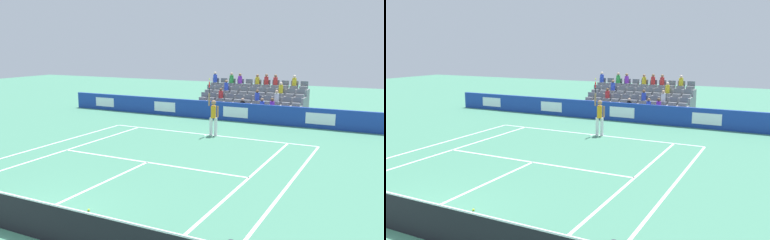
{
  "view_description": "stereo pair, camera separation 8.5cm",
  "coord_description": "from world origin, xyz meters",
  "views": [
    {
      "loc": [
        -8.26,
        6.11,
        4.41
      ],
      "look_at": [
        -0.18,
        -9.88,
        1.1
      ],
      "focal_mm": 37.53,
      "sensor_mm": 36.0,
      "label": 1
    },
    {
      "loc": [
        -8.33,
        6.07,
        4.41
      ],
      "look_at": [
        -0.18,
        -9.88,
        1.1
      ],
      "focal_mm": 37.53,
      "sensor_mm": 36.0,
      "label": 2
    }
  ],
  "objects": [
    {
      "name": "line_singles_sideline_left",
      "position": [
        4.12,
        -5.95,
        0.0
      ],
      "size": [
        0.1,
        11.89,
        0.01
      ],
      "primitive_type": "cube",
      "color": "white",
      "rests_on": "ground"
    },
    {
      "name": "ground_plane",
      "position": [
        0.0,
        0.0,
        0.0
      ],
      "size": [
        80.0,
        80.0,
        0.0
      ],
      "primitive_type": "plane",
      "color": "#47896B"
    },
    {
      "name": "line_service",
      "position": [
        0.0,
        -6.4,
        0.0
      ],
      "size": [
        8.23,
        0.1,
        0.01
      ],
      "primitive_type": "cube",
      "color": "white",
      "rests_on": "ground"
    },
    {
      "name": "line_doubles_sideline_left",
      "position": [
        5.49,
        -5.95,
        0.0
      ],
      "size": [
        0.1,
        11.89,
        0.01
      ],
      "primitive_type": "cube",
      "color": "white",
      "rests_on": "ground"
    },
    {
      "name": "line_doubles_sideline_right",
      "position": [
        -5.49,
        -5.95,
        0.0
      ],
      "size": [
        0.1,
        11.89,
        0.01
      ],
      "primitive_type": "cube",
      "color": "white",
      "rests_on": "ground"
    },
    {
      "name": "tennis_net",
      "position": [
        0.0,
        0.0,
        0.49
      ],
      "size": [
        11.97,
        0.1,
        1.07
      ],
      "color": "#33383D",
      "rests_on": "ground"
    },
    {
      "name": "tennis_player",
      "position": [
        -0.36,
        -11.88,
        0.99
      ],
      "size": [
        0.54,
        0.42,
        2.85
      ],
      "color": "white",
      "rests_on": "ground"
    },
    {
      "name": "loose_tennis_ball",
      "position": [
        -1.13,
        -1.77,
        0.03
      ],
      "size": [
        0.07,
        0.07,
        0.07
      ],
      "primitive_type": "sphere",
      "color": "#D1E533",
      "rests_on": "ground"
    },
    {
      "name": "line_baseline",
      "position": [
        0.0,
        -11.89,
        0.0
      ],
      "size": [
        10.97,
        0.1,
        0.01
      ],
      "primitive_type": "cube",
      "color": "white",
      "rests_on": "ground"
    },
    {
      "name": "line_centre_mark",
      "position": [
        0.0,
        -11.79,
        0.0
      ],
      "size": [
        0.1,
        0.2,
        0.01
      ],
      "primitive_type": "cube",
      "color": "white",
      "rests_on": "ground"
    },
    {
      "name": "line_singles_sideline_right",
      "position": [
        -4.12,
        -5.95,
        0.0
      ],
      "size": [
        0.1,
        11.89,
        0.01
      ],
      "primitive_type": "cube",
      "color": "white",
      "rests_on": "ground"
    },
    {
      "name": "sponsor_barrier",
      "position": [
        -0.0,
        -16.06,
        0.55
      ],
      "size": [
        24.3,
        0.22,
        1.1
      ],
      "color": "#193899",
      "rests_on": "ground"
    },
    {
      "name": "stadium_stand",
      "position": [
        -0.0,
        -19.0,
        0.69
      ],
      "size": [
        6.82,
        3.8,
        2.62
      ],
      "color": "gray",
      "rests_on": "ground"
    },
    {
      "name": "line_centre_service",
      "position": [
        0.0,
        -3.2,
        0.0
      ],
      "size": [
        0.1,
        6.4,
        0.01
      ],
      "primitive_type": "cube",
      "color": "white",
      "rests_on": "ground"
    }
  ]
}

